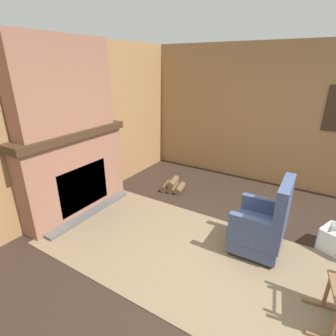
# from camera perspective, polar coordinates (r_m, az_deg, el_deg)

# --- Properties ---
(ground_plane) EXTENTS (14.00, 14.00, 0.00)m
(ground_plane) POSITION_cam_1_polar(r_m,az_deg,el_deg) (3.42, 13.90, -20.74)
(ground_plane) COLOR #2D2119
(wood_panel_wall_left) EXTENTS (0.06, 6.16, 2.66)m
(wood_panel_wall_left) POSITION_cam_1_polar(r_m,az_deg,el_deg) (4.33, -22.30, 7.60)
(wood_panel_wall_left) COLOR #9E7247
(wood_panel_wall_left) RESTS_ON ground
(wood_panel_wall_back) EXTENTS (6.16, 0.09, 2.66)m
(wood_panel_wall_back) POSITION_cam_1_polar(r_m,az_deg,el_deg) (5.40, 25.07, 9.78)
(wood_panel_wall_back) COLOR #9E7247
(wood_panel_wall_back) RESTS_ON ground
(fireplace_hearth) EXTENTS (0.55, 1.88, 1.35)m
(fireplace_hearth) POSITION_cam_1_polar(r_m,az_deg,el_deg) (4.37, -19.41, -1.09)
(fireplace_hearth) COLOR #93604C
(fireplace_hearth) RESTS_ON ground
(chimney_breast) EXTENTS (0.30, 1.57, 1.29)m
(chimney_breast) POSITION_cam_1_polar(r_m,az_deg,el_deg) (4.08, -21.92, 16.42)
(chimney_breast) COLOR #93604C
(chimney_breast) RESTS_ON fireplace_hearth
(area_rug) EXTENTS (3.96, 1.91, 0.01)m
(area_rug) POSITION_cam_1_polar(r_m,az_deg,el_deg) (3.53, 4.77, -18.23)
(area_rug) COLOR #7A664C
(area_rug) RESTS_ON ground
(armchair) EXTENTS (0.62, 0.66, 1.03)m
(armchair) POSITION_cam_1_polar(r_m,az_deg,el_deg) (3.57, 19.80, -11.88)
(armchair) COLOR #3D4C75
(armchair) RESTS_ON ground
(firewood_stack) EXTENTS (0.46, 0.43, 0.24)m
(firewood_stack) POSITION_cam_1_polar(r_m,az_deg,el_deg) (5.03, 1.11, -3.92)
(firewood_stack) COLOR brown
(firewood_stack) RESTS_ON ground
(oil_lamp_vase) EXTENTS (0.13, 0.13, 0.31)m
(oil_lamp_vase) POSITION_cam_1_polar(r_m,az_deg,el_deg) (3.79, -29.67, 6.56)
(oil_lamp_vase) COLOR #B24C42
(oil_lamp_vase) RESTS_ON fireplace_hearth
(storage_case) EXTENTS (0.16, 0.20, 0.15)m
(storage_case) POSITION_cam_1_polar(r_m,az_deg,el_deg) (4.70, -13.45, 10.80)
(storage_case) COLOR gray
(storage_case) RESTS_ON fireplace_hearth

